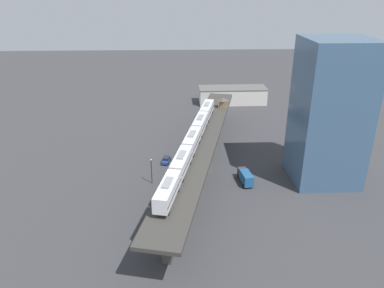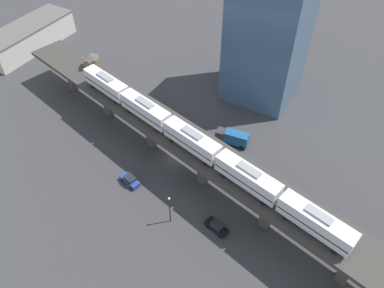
% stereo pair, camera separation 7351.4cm
% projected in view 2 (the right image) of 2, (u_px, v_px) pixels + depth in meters
% --- Properties ---
extents(ground_plane, '(400.00, 400.00, 0.00)m').
position_uv_depth(ground_plane, '(174.00, 159.00, 79.25)').
color(ground_plane, '#38383A').
extents(elevated_viaduct, '(28.85, 91.54, 8.67)m').
position_uv_depth(elevated_viaduct, '(173.00, 134.00, 73.93)').
color(elevated_viaduct, '#393733').
rests_on(elevated_viaduct, ground).
extents(subway_train, '(16.74, 61.43, 4.45)m').
position_uv_depth(subway_train, '(192.00, 140.00, 67.36)').
color(subway_train, silver).
rests_on(subway_train, elevated_viaduct).
extents(signal_hut, '(3.86, 3.86, 3.40)m').
position_uv_depth(signal_hut, '(91.00, 60.00, 87.41)').
color(signal_hut, '#8C7251').
rests_on(signal_hut, elevated_viaduct).
extents(street_car_black, '(2.85, 4.71, 1.89)m').
position_uv_depth(street_car_black, '(217.00, 227.00, 66.40)').
color(street_car_black, black).
rests_on(street_car_black, ground).
extents(street_car_blue, '(2.73, 4.69, 1.89)m').
position_uv_depth(street_car_blue, '(130.00, 180.00, 74.02)').
color(street_car_blue, '#233D93').
rests_on(street_car_blue, ground).
extents(delivery_truck, '(3.14, 7.43, 3.20)m').
position_uv_depth(delivery_truck, '(233.00, 137.00, 81.53)').
color(delivery_truck, '#333338').
rests_on(delivery_truck, ground).
extents(street_lamp, '(0.44, 0.44, 6.94)m').
position_uv_depth(street_lamp, '(170.00, 208.00, 65.46)').
color(street_lamp, black).
rests_on(street_lamp, ground).
extents(warehouse_building, '(28.69, 10.56, 6.80)m').
position_uv_depth(warehouse_building, '(28.00, 37.00, 109.28)').
color(warehouse_building, beige).
rests_on(warehouse_building, ground).
extents(office_tower, '(16.00, 16.00, 36.00)m').
position_uv_depth(office_tower, '(270.00, 27.00, 83.31)').
color(office_tower, '#3D5B7A').
rests_on(office_tower, ground).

